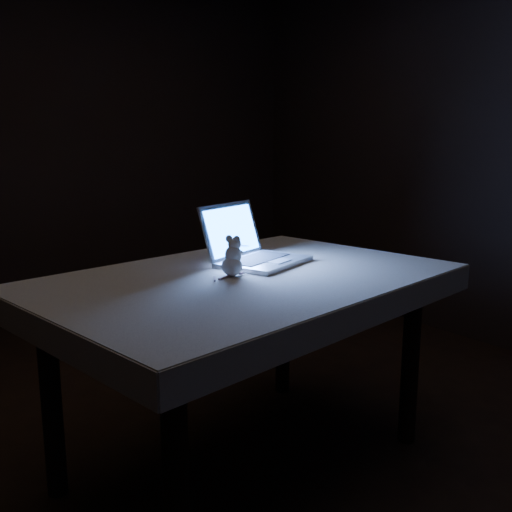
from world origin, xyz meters
TOP-DOWN VIEW (x-y plane):
  - floor at (0.00, 0.00)m, footprint 5.00×5.00m
  - back_wall at (0.00, 2.50)m, footprint 4.50×0.04m
  - table at (0.10, -0.09)m, footprint 1.64×1.20m
  - tablecloth at (0.09, -0.04)m, footprint 1.74×1.28m
  - laptop at (0.29, 0.03)m, footprint 0.47×0.45m
  - plush_mouse at (0.05, -0.07)m, footprint 0.14×0.14m

SIDE VIEW (x-z plane):
  - floor at x=0.00m, z-range 0.00..0.00m
  - table at x=0.10m, z-range 0.00..0.81m
  - tablecloth at x=0.09m, z-range 0.71..0.82m
  - plush_mouse at x=0.05m, z-range 0.82..0.97m
  - laptop at x=0.29m, z-range 0.82..1.07m
  - back_wall at x=0.00m, z-range 0.00..2.60m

